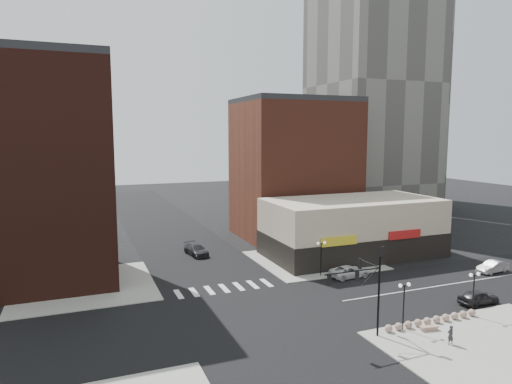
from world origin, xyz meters
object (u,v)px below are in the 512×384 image
dark_sedan_east (478,297)px  pedestrian (450,335)px  street_lamp_se_a (404,294)px  street_lamp_ne (321,250)px  street_lamp_se_b (474,283)px  white_suv (350,272)px  stone_bench (429,328)px  traffic_signal (367,280)px  dark_sedan_north (196,250)px  silver_sedan (493,267)px

dark_sedan_east → pedestrian: pedestrian is taller
street_lamp_se_a → street_lamp_ne: same height
street_lamp_ne → street_lamp_se_b: bearing=-66.4°
street_lamp_se_b → white_suv: bearing=105.1°
street_lamp_ne → stone_bench: (0.98, -17.00, -2.97)m
dark_sedan_east → stone_bench: size_ratio=2.59×
dark_sedan_east → stone_bench: dark_sedan_east is taller
traffic_signal → dark_sedan_north: (-6.71, 30.95, -4.19)m
traffic_signal → pedestrian: bearing=-35.6°
street_lamp_se_a → dark_sedan_north: (-10.47, 31.12, -2.52)m
pedestrian → white_suv: bearing=-96.5°
dark_sedan_north → pedestrian: size_ratio=3.35×
street_lamp_se_b → white_suv: (-3.92, 14.50, -2.60)m
white_suv → dark_sedan_north: dark_sedan_north is taller
dark_sedan_east → street_lamp_ne: bearing=36.3°
traffic_signal → dark_sedan_north: bearing=102.2°
street_lamp_se_b → dark_sedan_east: bearing=35.1°
silver_sedan → street_lamp_ne: bearing=-112.8°
street_lamp_se_b → white_suv: street_lamp_se_b is taller
street_lamp_se_b → dark_sedan_north: (-18.47, 31.12, -2.52)m
street_lamp_se_a → stone_bench: size_ratio=2.49×
street_lamp_se_b → street_lamp_ne: same height
white_suv → stone_bench: size_ratio=2.99×
pedestrian → stone_bench: pedestrian is taller
street_lamp_se_b → pedestrian: bearing=-149.6°
street_lamp_se_b → stone_bench: size_ratio=2.49×
white_suv → dark_sedan_north: (-14.55, 16.62, 0.08)m
street_lamp_ne → silver_sedan: (20.57, -6.44, -2.57)m
street_lamp_se_a → street_lamp_se_b: size_ratio=1.00×
pedestrian → street_lamp_se_a: bearing=-64.8°
street_lamp_ne → pedestrian: (0.66, -19.71, -2.37)m
street_lamp_se_a → dark_sedan_north: size_ratio=0.78×
street_lamp_ne → pedestrian: bearing=-88.1°
street_lamp_se_b → dark_sedan_north: bearing=120.7°
street_lamp_se_b → street_lamp_ne: bearing=113.6°
white_suv → street_lamp_se_b: bearing=-167.7°
silver_sedan → white_suv: bearing=-111.1°
stone_bench → traffic_signal: bearing=178.5°
street_lamp_se_a → street_lamp_se_b: bearing=0.0°
street_lamp_se_b → dark_sedan_east: street_lamp_se_b is taller
street_lamp_se_b → silver_sedan: (13.57, 9.56, -2.57)m
traffic_signal → street_lamp_ne: (4.76, 15.83, -1.67)m
street_lamp_se_a → street_lamp_se_b: (8.00, 0.00, 0.00)m
traffic_signal → street_lamp_se_b: size_ratio=1.87×
street_lamp_se_a → silver_sedan: (21.57, 9.56, -2.57)m
street_lamp_se_b → street_lamp_ne: (-7.00, 16.00, 0.00)m
street_lamp_se_a → street_lamp_ne: (1.00, 16.00, 0.00)m
traffic_signal → street_lamp_se_a: size_ratio=1.87×
dark_sedan_east → dark_sedan_north: 36.10m
traffic_signal → dark_sedan_north: size_ratio=1.45×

